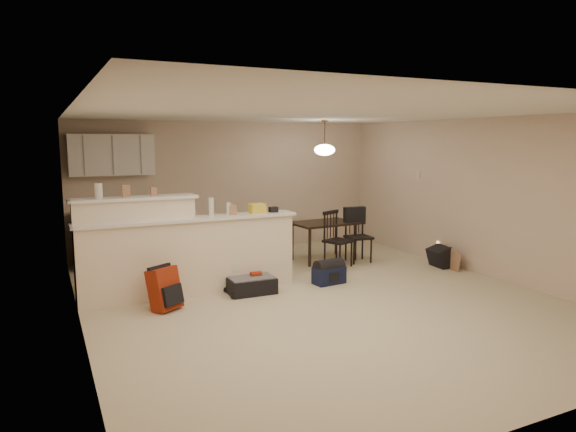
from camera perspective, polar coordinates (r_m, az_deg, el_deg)
room at (r=6.88m, az=3.28°, el=0.94°), size 7.00×7.02×2.50m
breakfast_bar at (r=7.28m, az=-12.85°, el=-3.97°), size 3.08×0.58×1.39m
upper_cabinets at (r=9.36m, az=-19.02°, el=6.45°), size 1.40×0.34×0.70m
kitchen_counter at (r=9.40m, az=-17.30°, el=-2.37°), size 1.80×0.60×0.90m
thermostat at (r=9.83m, az=14.23°, el=4.38°), size 0.02×0.12×0.12m
jar at (r=7.15m, az=-20.31°, el=2.64°), size 0.10×0.10×0.20m
cereal_box at (r=7.19m, az=-17.57°, el=2.64°), size 0.10×0.07×0.16m
small_box at (r=7.25m, az=-14.70°, el=2.65°), size 0.08×0.06×0.12m
bottle_a at (r=7.24m, az=-8.52°, el=0.99°), size 0.07×0.07×0.26m
bottle_b at (r=7.33m, az=-6.62°, el=0.80°), size 0.06×0.06×0.18m
bag_lump at (r=7.48m, az=-3.46°, el=0.84°), size 0.22×0.18×0.14m
pouch at (r=7.59m, az=-1.63°, el=0.73°), size 0.12×0.10×0.08m
extra_item_x at (r=7.35m, az=-6.22°, el=0.67°), size 0.11×0.10×0.14m
dining_table at (r=9.22m, az=4.00°, el=-1.18°), size 1.16×0.82×0.70m
pendant_lamp at (r=9.10m, az=4.09°, el=7.40°), size 0.36×0.36×0.62m
dining_chair_near at (r=8.77m, az=5.62°, el=-2.59°), size 0.54×0.53×0.96m
dining_chair_far at (r=9.17m, az=7.85°, el=-2.18°), size 0.45×0.43×0.95m
suitcase at (r=7.34m, az=-4.10°, el=-7.70°), size 0.66×0.44×0.22m
red_backpack at (r=6.77m, az=-13.57°, el=-7.89°), size 0.42×0.38×0.54m
navy_duffel at (r=7.81m, az=4.58°, el=-6.58°), size 0.49×0.30×0.26m
black_daypack at (r=9.16m, az=16.59°, el=-4.40°), size 0.31×0.41×0.34m
cardboard_sheet at (r=9.04m, az=17.71°, el=-4.57°), size 0.10×0.46×0.35m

